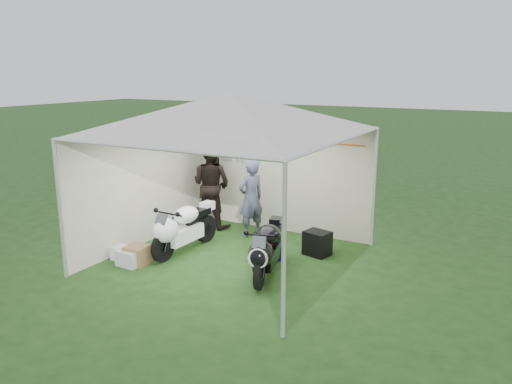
% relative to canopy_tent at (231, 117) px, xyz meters
% --- Properties ---
extents(ground, '(80.00, 80.00, 0.00)m').
position_rel_canopy_tent_xyz_m(ground, '(0.00, -0.03, -2.58)').
color(ground, '#1D3D15').
rests_on(ground, ground).
extents(canopy_tent, '(5.66, 5.66, 3.00)m').
position_rel_canopy_tent_xyz_m(canopy_tent, '(0.00, 0.00, 0.00)').
color(canopy_tent, silver).
rests_on(canopy_tent, ground).
extents(motorcycle_white, '(0.45, 1.81, 0.89)m').
position_rel_canopy_tent_xyz_m(motorcycle_white, '(-1.00, -0.16, -2.08)').
color(motorcycle_white, black).
rests_on(motorcycle_white, ground).
extents(motorcycle_black, '(0.72, 1.73, 0.87)m').
position_rel_canopy_tent_xyz_m(motorcycle_black, '(0.90, -0.39, -2.09)').
color(motorcycle_black, black).
rests_on(motorcycle_black, ground).
extents(paddock_stand, '(0.40, 0.31, 0.26)m').
position_rel_canopy_tent_xyz_m(paddock_stand, '(0.69, 0.39, -2.44)').
color(paddock_stand, '#162ED5').
rests_on(paddock_stand, ground).
extents(person_dark_jacket, '(0.93, 0.74, 1.88)m').
position_rel_canopy_tent_xyz_m(person_dark_jacket, '(-1.42, 1.47, -1.64)').
color(person_dark_jacket, black).
rests_on(person_dark_jacket, ground).
extents(person_blue_jacket, '(0.61, 0.69, 1.59)m').
position_rel_canopy_tent_xyz_m(person_blue_jacket, '(-0.35, 1.32, -1.78)').
color(person_blue_jacket, '#535878').
rests_on(person_blue_jacket, ground).
extents(equipment_box, '(0.52, 0.45, 0.45)m').
position_rel_canopy_tent_xyz_m(equipment_box, '(1.27, 0.95, -2.35)').
color(equipment_box, black).
rests_on(equipment_box, ground).
extents(crate_0, '(0.44, 0.35, 0.28)m').
position_rel_canopy_tent_xyz_m(crate_0, '(-1.42, -1.13, -2.44)').
color(crate_0, silver).
rests_on(crate_0, ground).
extents(crate_1, '(0.40, 0.40, 0.33)m').
position_rel_canopy_tent_xyz_m(crate_1, '(-1.36, -1.00, -2.41)').
color(crate_1, olive).
rests_on(crate_1, ground).
extents(crate_2, '(0.34, 0.28, 0.25)m').
position_rel_canopy_tent_xyz_m(crate_2, '(-1.75, -0.98, -2.45)').
color(crate_2, silver).
rests_on(crate_2, ground).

